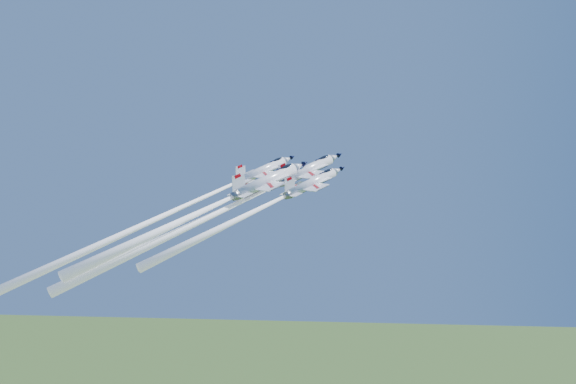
# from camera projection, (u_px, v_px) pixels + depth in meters

# --- Properties ---
(jet_lead) EXTENTS (34.83, 31.90, 43.12)m
(jet_lead) POSITION_uv_depth(u_px,v_px,m) (223.00, 210.00, 115.46)
(jet_lead) COLOR white
(jet_left) EXTENTS (35.05, 32.23, 46.16)m
(jet_left) POSITION_uv_depth(u_px,v_px,m) (167.00, 214.00, 116.16)
(jet_left) COLOR white
(jet_right) EXTENTS (26.19, 23.82, 28.76)m
(jet_right) POSITION_uv_depth(u_px,v_px,m) (257.00, 210.00, 113.28)
(jet_right) COLOR white
(jet_slot) EXTENTS (29.97, 27.20, 31.53)m
(jet_slot) POSITION_uv_depth(u_px,v_px,m) (205.00, 210.00, 113.00)
(jet_slot) COLOR white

